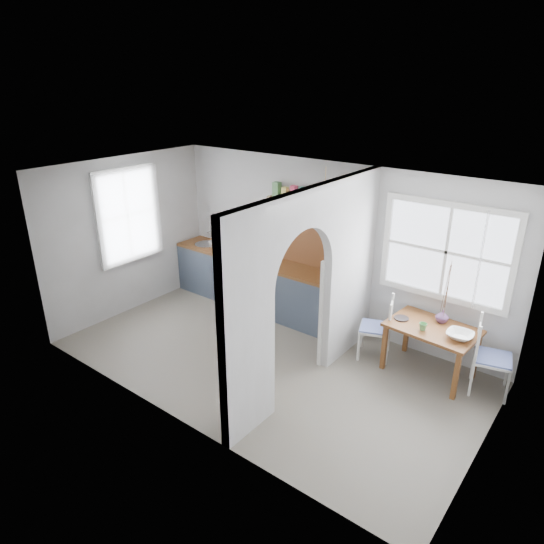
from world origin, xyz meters
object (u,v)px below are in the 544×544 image
Objects in this scene: chair_left at (375,327)px; chair_right at (493,358)px; dining_table at (430,350)px; vase at (442,316)px; kettle at (326,271)px.

chair_right is at bearing 74.08° from chair_left.
vase is (0.04, 0.20, 0.44)m from dining_table.
chair_left is 5.28× the size of vase.
dining_table is at bearing -101.27° from vase.
vase is at bearing 7.98° from kettle.
kettle reaches higher than chair_right.
chair_right is at bearing -9.99° from vase.
kettle is at bearing -178.58° from vase.
vase is at bearing 86.65° from chair_left.
chair_left is 0.92m from vase.
chair_left is at bearing -170.92° from dining_table.
chair_right is at bearing 10.43° from dining_table.
dining_table is 1.21× the size of chair_left.
vase reaches higher than dining_table.
chair_right is (0.77, 0.07, 0.14)m from dining_table.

